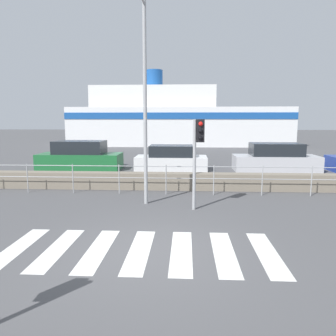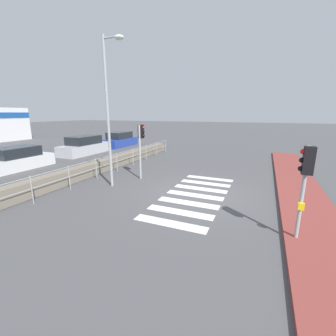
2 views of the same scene
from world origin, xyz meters
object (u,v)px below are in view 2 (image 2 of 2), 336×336
streetlamp (110,99)px  parked_car_silver (85,146)px  traffic_light_near (305,175)px  parked_car_blue (120,140)px  traffic_light_far (141,140)px  parked_car_white (17,160)px

streetlamp → parked_car_silver: (6.21, 7.61, -3.32)m
traffic_light_near → streetlamp: size_ratio=0.40×
streetlamp → parked_car_blue: streetlamp is taller
traffic_light_far → streetlamp: bearing=164.2°
traffic_light_far → parked_car_blue: traffic_light_far is taller
parked_car_white → parked_car_silver: 5.71m
traffic_light_far → parked_car_silver: (4.52, 8.08, -1.41)m
streetlamp → parked_car_silver: 10.37m
traffic_light_far → parked_car_blue: size_ratio=0.66×
parked_car_silver → parked_car_blue: bearing=0.0°
traffic_light_near → parked_car_blue: size_ratio=0.61×
streetlamp → parked_car_blue: 13.99m
parked_car_white → parked_car_silver: bearing=0.0°
parked_car_white → parked_car_blue: size_ratio=0.93×
parked_car_white → parked_car_blue: bearing=0.0°
parked_car_white → parked_car_silver: parked_car_silver is taller
parked_car_blue → traffic_light_far: bearing=-139.8°
parked_car_silver → streetlamp: bearing=-129.2°
traffic_light_far → parked_car_silver: bearing=60.8°
parked_car_white → parked_car_blue: 10.76m
parked_car_silver → traffic_light_near: bearing=-119.1°
parked_car_silver → parked_car_blue: parked_car_silver is taller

